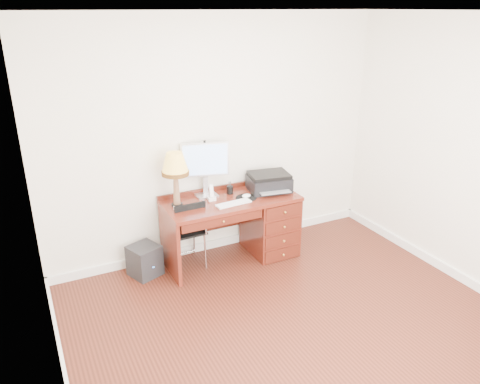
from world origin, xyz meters
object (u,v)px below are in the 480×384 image
desk (256,221)px  leg_lamp (175,167)px  printer (269,182)px  chair (187,227)px  equipment_box (145,260)px  monitor (205,163)px  phone (211,196)px

desk → leg_lamp: bearing=175.0°
printer → leg_lamp: bearing=-172.3°
desk → chair: 0.84m
equipment_box → leg_lamp: bearing=-23.2°
monitor → equipment_box: monitor is taller
monitor → chair: size_ratio=0.75×
desk → printer: bearing=13.3°
desk → leg_lamp: (-0.92, 0.08, 0.77)m
desk → phone: phone is taller
phone → equipment_box: phone is taller
desk → monitor: bearing=156.7°
monitor → phone: monitor is taller
equipment_box → chair: bearing=-28.5°
phone → monitor: bearing=95.1°
equipment_box → desk: bearing=-25.2°
desk → chair: (-0.84, 0.03, 0.08)m
desk → phone: 0.66m
desk → phone: size_ratio=8.36×
chair → monitor: bearing=31.3°
desk → equipment_box: desk is taller
monitor → phone: size_ratio=3.40×
leg_lamp → chair: bearing=-30.6°
leg_lamp → phone: (0.39, -0.02, -0.38)m
desk → equipment_box: bearing=175.8°
chair → equipment_box: bearing=171.3°
desk → leg_lamp: leg_lamp is taller
monitor → equipment_box: bearing=-155.1°
equipment_box → phone: bearing=-23.6°
monitor → printer: bearing=0.8°
printer → equipment_box: printer is taller
desk → phone: (-0.53, 0.06, 0.39)m
printer → equipment_box: 1.65m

